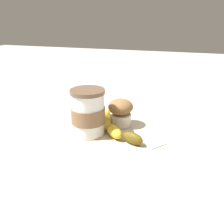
% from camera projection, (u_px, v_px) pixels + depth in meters
% --- Properties ---
extents(ground_plane, '(3.00, 3.00, 0.00)m').
position_uv_depth(ground_plane, '(112.00, 127.00, 0.76)').
color(ground_plane, beige).
extents(paper_napkin, '(0.28, 0.28, 0.00)m').
position_uv_depth(paper_napkin, '(112.00, 127.00, 0.76)').
color(paper_napkin, beige).
rests_on(paper_napkin, ground_plane).
extents(coffee_cup, '(0.09, 0.09, 0.12)m').
position_uv_depth(coffee_cup, '(88.00, 113.00, 0.69)').
color(coffee_cup, white).
rests_on(coffee_cup, paper_napkin).
extents(muffin, '(0.07, 0.07, 0.08)m').
position_uv_depth(muffin, '(121.00, 111.00, 0.75)').
color(muffin, white).
rests_on(muffin, paper_napkin).
extents(banana, '(0.18, 0.16, 0.03)m').
position_uv_depth(banana, '(113.00, 127.00, 0.72)').
color(banana, gold).
rests_on(banana, paper_napkin).
extents(sugar_packet, '(0.06, 0.06, 0.01)m').
position_uv_depth(sugar_packet, '(155.00, 143.00, 0.66)').
color(sugar_packet, white).
rests_on(sugar_packet, ground_plane).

